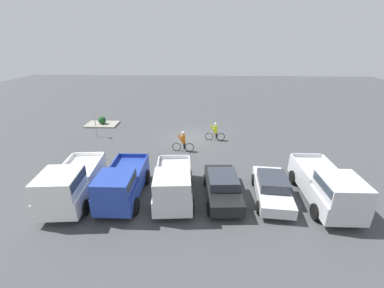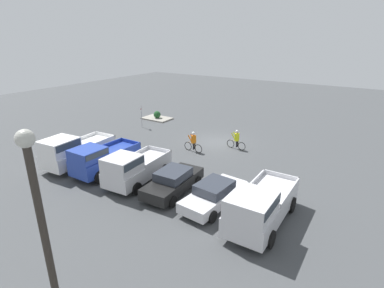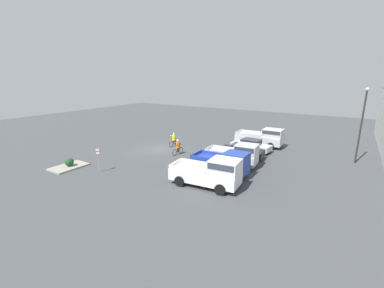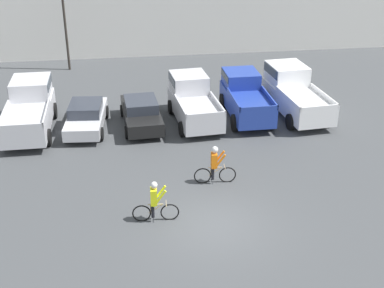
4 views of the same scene
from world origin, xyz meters
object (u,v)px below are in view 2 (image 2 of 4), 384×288
(pickup_truck_2, at_px, (102,158))
(cyclist_0, at_px, (193,141))
(pickup_truck_0, at_px, (260,206))
(sedan_1, at_px, (173,181))
(pickup_truck_3, at_px, (73,150))
(shrub, at_px, (157,115))
(fire_lane_sign, at_px, (141,114))
(sedan_0, at_px, (214,194))
(cyclist_1, at_px, (237,139))
(lamppost, at_px, (50,265))
(pickup_truck_1, at_px, (133,167))

(pickup_truck_2, bearing_deg, cyclist_0, -112.65)
(cyclist_0, bearing_deg, pickup_truck_0, 140.39)
(sedan_1, distance_m, cyclist_0, 6.93)
(pickup_truck_2, bearing_deg, pickup_truck_3, 4.81)
(sedan_1, relative_size, cyclist_0, 2.57)
(pickup_truck_2, height_order, cyclist_0, pickup_truck_2)
(pickup_truck_0, relative_size, cyclist_0, 3.14)
(cyclist_0, bearing_deg, shrub, -34.79)
(pickup_truck_0, distance_m, fire_lane_sign, 19.15)
(pickup_truck_3, bearing_deg, sedan_0, -175.88)
(sedan_1, distance_m, pickup_truck_3, 8.40)
(cyclist_1, distance_m, fire_lane_sign, 10.90)
(sedan_0, bearing_deg, lamppost, 98.54)
(sedan_1, bearing_deg, cyclist_1, -89.90)
(cyclist_0, distance_m, lamppost, 18.34)
(pickup_truck_3, height_order, fire_lane_sign, pickup_truck_3)
(cyclist_1, xyz_separation_m, fire_lane_sign, (10.88, -0.36, 0.54))
(pickup_truck_0, xyz_separation_m, sedan_0, (2.80, -0.50, -0.46))
(pickup_truck_2, height_order, fire_lane_sign, fire_lane_sign)
(pickup_truck_1, relative_size, cyclist_1, 2.87)
(cyclist_0, distance_m, cyclist_1, 3.66)
(cyclist_0, bearing_deg, sedan_0, 130.82)
(sedan_1, bearing_deg, pickup_truck_1, 9.99)
(pickup_truck_0, bearing_deg, pickup_truck_2, 0.35)
(sedan_0, height_order, cyclist_0, cyclist_0)
(fire_lane_sign, relative_size, shrub, 2.86)
(shrub, bearing_deg, pickup_truck_2, 114.61)
(lamppost, height_order, shrub, lamppost)
(sedan_0, distance_m, cyclist_1, 9.29)
(pickup_truck_1, distance_m, pickup_truck_2, 2.84)
(cyclist_1, bearing_deg, sedan_0, 107.65)
(pickup_truck_0, height_order, cyclist_0, pickup_truck_0)
(pickup_truck_1, height_order, shrub, pickup_truck_1)
(sedan_1, relative_size, pickup_truck_2, 0.94)
(pickup_truck_1, distance_m, cyclist_1, 9.75)
(pickup_truck_0, distance_m, cyclist_1, 10.91)
(sedan_1, relative_size, pickup_truck_1, 0.91)
(pickup_truck_1, bearing_deg, fire_lane_sign, -50.05)
(pickup_truck_0, height_order, cyclist_1, pickup_truck_0)
(pickup_truck_0, height_order, sedan_0, pickup_truck_0)
(pickup_truck_3, relative_size, fire_lane_sign, 2.48)
(pickup_truck_3, bearing_deg, shrub, -76.30)
(pickup_truck_2, distance_m, lamppost, 14.20)
(cyclist_0, xyz_separation_m, cyclist_1, (-2.69, -2.48, -0.03))
(pickup_truck_1, bearing_deg, pickup_truck_0, 179.96)
(cyclist_1, bearing_deg, cyclist_0, 42.69)
(pickup_truck_1, height_order, pickup_truck_2, pickup_truck_1)
(sedan_1, xyz_separation_m, cyclist_0, (2.70, -6.38, 0.13))
(sedan_1, distance_m, fire_lane_sign, 14.29)
(sedan_1, height_order, fire_lane_sign, fire_lane_sign)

